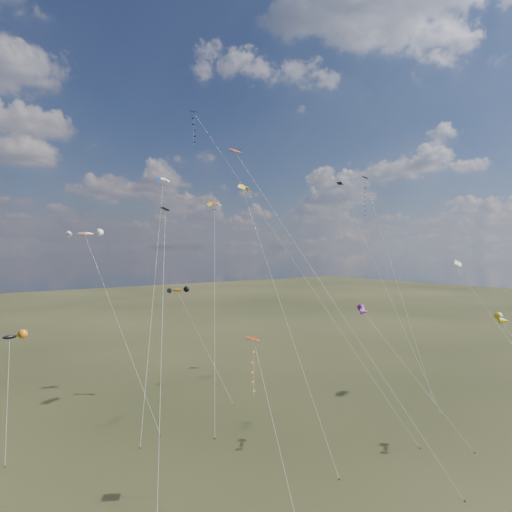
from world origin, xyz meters
TOP-DOWN VIEW (x-y plane):
  - ground at (0.00, 0.00)m, footprint 400.00×400.00m
  - diamond_black_high at (27.92, 24.20)m, footprint 8.89×18.81m
  - diamond_navy_tall at (-3.27, 22.71)m, footprint 12.44×24.56m
  - diamond_black_mid at (-13.88, 13.96)m, footprint 6.92×12.35m
  - diamond_red_low at (-10.67, 3.96)m, footprint 2.24×8.23m
  - diamond_navy_right at (17.98, 20.48)m, footprint 1.08×17.40m
  - diamond_orange_center at (-5.87, 4.89)m, footprint 11.45×16.63m
  - parafoil_yellow at (2.36, 23.68)m, footprint 7.25×23.51m
  - parafoil_blue_white at (-1.15, 40.70)m, footprint 14.86×23.98m
  - parafoil_striped at (27.50, 8.10)m, footprint 3.84×13.16m
  - parafoil_tricolor at (2.28, 30.93)m, footprint 11.13×16.79m
  - novelty_black_orange at (-24.54, 28.19)m, footprint 3.13×7.78m
  - novelty_orange_black at (-3.61, 31.00)m, footprint 4.81×9.93m
  - novelty_white_purple at (4.15, 5.31)m, footprint 7.88×9.45m
  - novelty_redwhite_stripe at (-15.36, 32.85)m, footprint 5.74×14.28m
  - novelty_blue_yellow at (14.45, -3.69)m, footprint 4.26×12.15m

SIDE VIEW (x-z plane):
  - ground at x=0.00m, z-range 0.00..0.00m
  - diamond_red_low at x=-10.67m, z-range 3.70..16.54m
  - novelty_black_orange at x=-24.54m, z-range 5.03..16.27m
  - novelty_blue_yellow at x=14.45m, z-range 6.16..19.55m
  - novelty_white_purple at x=4.15m, z-range 6.57..20.65m
  - novelty_orange_black at x=-3.61m, z-range 6.78..21.43m
  - diamond_black_mid at x=-13.88m, z-range 4.58..28.67m
  - parafoil_striped at x=27.50m, z-range 8.66..27.43m
  - diamond_orange_center at x=-5.87m, z-range 6.30..35.38m
  - novelty_redwhite_stripe at x=-15.36m, z-range 10.52..32.80m
  - diamond_navy_right at x=17.98m, z-range 10.11..39.78m
  - parafoil_tricolor at x=2.28m, z-range 12.76..39.78m
  - diamond_black_high at x=27.92m, z-range 11.11..43.14m
  - parafoil_yellow at x=2.36m, z-range 13.61..42.39m
  - parafoil_blue_white at x=-1.15m, z-range 14.88..46.25m
  - diamond_navy_tall at x=-3.27m, z-range 13.15..50.26m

